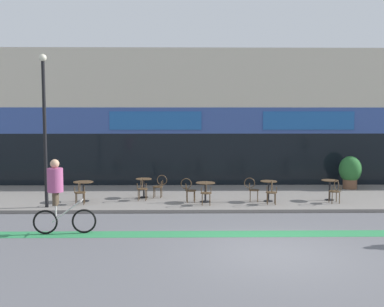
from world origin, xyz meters
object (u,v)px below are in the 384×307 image
at_px(bistro_table_3, 269,187).
at_px(cafe_chair_0_near, 80,191).
at_px(bistro_table_1, 144,184).
at_px(cafe_chair_4_near, 335,190).
at_px(cafe_chair_3_near, 271,191).
at_px(cafe_chair_1_side, 160,185).
at_px(cafe_chair_2_side, 189,188).
at_px(planter_pot, 350,171).
at_px(cafe_chair_3_side, 252,188).
at_px(cafe_chair_1_near, 142,187).
at_px(bistro_table_2, 205,188).
at_px(bistro_table_0, 83,187).
at_px(bistro_table_4, 330,186).
at_px(lamp_post, 44,120).
at_px(cyclist_0, 58,191).
at_px(cafe_chair_2_near, 206,191).

xyz_separation_m(bistro_table_3, cafe_chair_0_near, (-6.98, -0.54, -0.03)).
bearing_deg(bistro_table_1, bistro_table_3, -10.14).
relative_size(bistro_table_1, cafe_chair_4_near, 0.84).
xyz_separation_m(bistro_table_1, cafe_chair_3_near, (4.77, -1.48, -0.01)).
bearing_deg(bistro_table_1, cafe_chair_4_near, -10.14).
distance_m(cafe_chair_1_side, cafe_chair_2_side, 1.48).
distance_m(cafe_chair_4_near, planter_pot, 3.78).
bearing_deg(cafe_chair_0_near, cafe_chair_3_side, -90.89).
distance_m(cafe_chair_1_near, cafe_chair_3_near, 4.86).
height_order(bistro_table_2, bistro_table_3, bistro_table_3).
distance_m(bistro_table_0, bistro_table_1, 2.33).
bearing_deg(cafe_chair_0_near, cafe_chair_1_near, -76.48).
relative_size(bistro_table_2, bistro_table_4, 0.95).
distance_m(cafe_chair_1_side, cafe_chair_3_near, 4.40).
relative_size(bistro_table_3, cafe_chair_3_side, 0.86).
xyz_separation_m(cafe_chair_2_side, cafe_chair_4_near, (5.40, -0.33, 0.00)).
distance_m(bistro_table_1, bistro_table_4, 7.20).
relative_size(bistro_table_3, cafe_chair_3_near, 0.86).
relative_size(bistro_table_2, lamp_post, 0.14).
distance_m(bistro_table_3, planter_pot, 5.07).
bearing_deg(lamp_post, bistro_table_3, 6.69).
bearing_deg(cafe_chair_4_near, bistro_table_4, -3.95).
bearing_deg(cyclist_0, cafe_chair_2_near, 32.97).
xyz_separation_m(bistro_table_0, cafe_chair_0_near, (0.01, -0.63, -0.02)).
xyz_separation_m(cafe_chair_3_side, cyclist_0, (-6.13, -4.11, 0.60)).
distance_m(cafe_chair_2_side, planter_pot, 7.78).
distance_m(cafe_chair_3_side, lamp_post, 7.92).
bearing_deg(bistro_table_4, cafe_chair_2_near, -169.17).
bearing_deg(bistro_table_2, cafe_chair_0_near, -174.40).
distance_m(bistro_table_2, cyclist_0, 5.95).
height_order(bistro_table_4, cyclist_0, cyclist_0).
relative_size(bistro_table_0, cafe_chair_2_near, 0.84).
height_order(bistro_table_1, cafe_chair_2_near, cafe_chair_2_near).
xyz_separation_m(cafe_chair_1_side, lamp_post, (-3.90, -1.79, 2.56)).
bearing_deg(cafe_chair_2_side, cyclist_0, -137.81).
xyz_separation_m(cafe_chair_1_side, cafe_chair_4_near, (6.55, -1.27, 0.00)).
bearing_deg(bistro_table_0, bistro_table_4, 0.69).
relative_size(planter_pot, lamp_post, 0.27).
bearing_deg(bistro_table_3, lamp_post, -173.31).
relative_size(cafe_chair_2_near, cafe_chair_4_near, 1.00).
distance_m(cafe_chair_2_near, cyclist_0, 5.55).
xyz_separation_m(cafe_chair_1_near, cafe_chair_3_side, (4.16, -0.22, 0.00)).
bearing_deg(cyclist_0, lamp_post, 107.55).
distance_m(bistro_table_1, bistro_table_2, 2.57).
bearing_deg(cafe_chair_3_near, bistro_table_3, 5.57).
height_order(cafe_chair_1_side, planter_pot, planter_pot).
distance_m(cafe_chair_1_near, lamp_post, 4.31).
relative_size(cafe_chair_1_near, cafe_chair_4_near, 1.00).
relative_size(bistro_table_4, cafe_chair_0_near, 0.86).
bearing_deg(cafe_chair_1_near, cafe_chair_4_near, -91.33).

